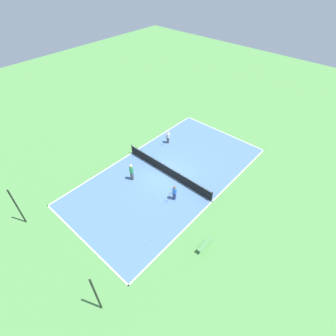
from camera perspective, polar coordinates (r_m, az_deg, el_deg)
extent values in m
plane|color=#518E47|center=(25.31, 0.00, -1.52)|extent=(80.00, 80.00, 0.00)
cube|color=#4C729E|center=(25.30, 0.00, -1.51)|extent=(10.37, 19.57, 0.02)
cube|color=white|center=(23.25, 9.58, -7.22)|extent=(0.10, 19.57, 0.00)
cube|color=white|center=(28.14, -7.85, 3.28)|extent=(0.10, 19.57, 0.00)
cube|color=white|center=(31.68, 11.88, 7.59)|extent=(10.37, 0.10, 0.00)
cube|color=white|center=(21.59, -18.04, -14.75)|extent=(10.37, 0.10, 0.00)
cube|color=white|center=(25.30, 0.00, -1.49)|extent=(10.37, 0.10, 0.00)
cylinder|color=black|center=(22.87, 9.53, -6.20)|extent=(0.10, 0.10, 1.09)
cylinder|color=black|center=(27.75, -7.82, 4.08)|extent=(0.10, 0.10, 1.09)
cube|color=black|center=(24.94, 0.00, -0.61)|extent=(10.07, 0.03, 1.04)
cube|color=white|center=(24.61, 0.00, 0.24)|extent=(10.07, 0.04, 0.06)
cube|color=#4C8C4C|center=(20.12, 7.97, -16.10)|extent=(0.36, 1.46, 0.04)
cylinder|color=#4C4C51|center=(20.59, 8.88, -15.38)|extent=(0.08, 0.08, 0.41)
cylinder|color=#4C4C51|center=(20.04, 6.90, -17.54)|extent=(0.08, 0.08, 0.41)
cube|color=navy|center=(22.85, 1.41, -6.10)|extent=(0.24, 0.28, 0.77)
cylinder|color=blue|center=(22.37, 1.43, -4.97)|extent=(0.42, 0.42, 0.54)
sphere|color=brown|center=(22.10, 1.45, -4.28)|extent=(0.23, 0.23, 0.23)
cylinder|color=#262626|center=(22.08, 1.02, -5.25)|extent=(0.08, 0.28, 0.03)
torus|color=black|center=(21.92, 0.65, -5.70)|extent=(0.35, 0.35, 0.02)
cube|color=#4C4C51|center=(29.11, 0.00, 6.12)|extent=(0.29, 0.31, 0.74)
cylinder|color=white|center=(28.75, 0.00, 7.14)|extent=(0.48, 0.48, 0.52)
sphere|color=tan|center=(28.54, 0.00, 7.76)|extent=(0.22, 0.22, 0.22)
cylinder|color=#262626|center=(28.42, -0.18, 7.01)|extent=(0.15, 0.27, 0.03)
torus|color=black|center=(28.20, -0.35, 6.70)|extent=(0.41, 0.41, 0.02)
cube|color=#4C4C51|center=(24.77, -7.84, -1.67)|extent=(0.26, 0.21, 0.91)
cylinder|color=green|center=(24.25, -8.01, -0.35)|extent=(0.37, 0.37, 0.64)
sphere|color=beige|center=(23.95, -8.11, 0.46)|extent=(0.27, 0.27, 0.27)
sphere|color=#CCE033|center=(23.91, -14.57, -6.34)|extent=(0.07, 0.07, 0.07)
sphere|color=#CCE033|center=(20.61, -5.20, -15.51)|extent=(0.07, 0.07, 0.07)
sphere|color=#CCE033|center=(23.59, -1.97, -5.41)|extent=(0.07, 0.07, 0.07)
cylinder|color=black|center=(17.23, -15.39, -25.06)|extent=(0.12, 0.12, 3.74)
cylinder|color=black|center=(23.19, -29.98, -7.34)|extent=(0.12, 0.12, 3.74)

